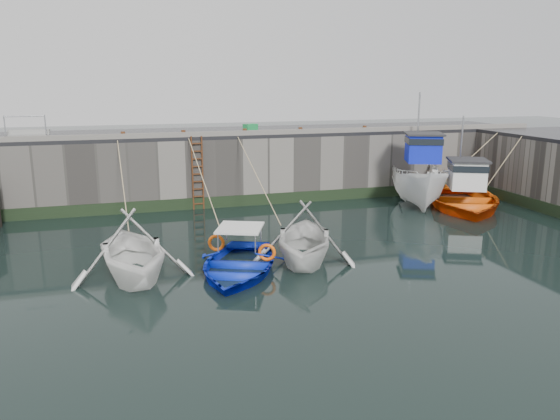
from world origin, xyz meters
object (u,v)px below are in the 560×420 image
object	(u,v)px
boat_far_white	(419,182)
fish_crate	(250,127)
boat_near_blue	(238,271)
boat_near_blacktrim	(304,260)
boat_far_orange	(463,198)
bollard_e	(365,129)
bollard_c	(245,132)
bollard_b	(183,133)
ladder	(198,173)
bollard_a	(123,135)
boat_near_white	(133,277)
bollard_d	(300,130)

from	to	relation	value
boat_far_white	fish_crate	distance (m)	8.38
boat_near_blue	boat_far_white	size ratio (longest dim) A/B	0.68
boat_near_blacktrim	boat_far_orange	xyz separation A→B (m)	(9.19, 5.00, 0.42)
boat_far_white	bollard_e	distance (m)	3.57
boat_near_blue	boat_near_blacktrim	world-z (taller)	boat_near_blacktrim
boat_far_orange	bollard_c	size ratio (longest dim) A/B	27.23
boat_far_white	bollard_b	size ratio (longest dim) A/B	23.13
ladder	bollard_a	distance (m)	3.47
fish_crate	bollard_a	xyz separation A→B (m)	(-5.97, -2.14, -0.02)
boat_near_blue	bollard_b	bearing A→B (deg)	115.29
boat_near_blacktrim	ladder	bearing A→B (deg)	125.78
boat_near_white	fish_crate	xyz separation A→B (m)	(6.03, 10.46, 3.32)
boat_near_blue	boat_far_orange	world-z (taller)	boat_far_orange
ladder	boat_near_blue	bearing A→B (deg)	-90.48
boat_near_white	fish_crate	distance (m)	12.52
boat_far_white	bollard_c	xyz separation A→B (m)	(-7.70, 1.96, 2.30)
boat_near_blacktrim	bollard_b	bearing A→B (deg)	128.38
bollard_a	boat_near_white	bearing A→B (deg)	-90.45
boat_near_white	fish_crate	world-z (taller)	fish_crate
ladder	boat_near_blacktrim	bearing A→B (deg)	-75.08
bollard_e	boat_near_white	bearing A→B (deg)	-143.06
bollard_c	bollard_d	world-z (taller)	same
boat_near_white	bollard_c	xyz separation A→B (m)	(5.26, 8.32, 3.30)
boat_near_white	boat_near_blue	world-z (taller)	boat_near_white
ladder	boat_near_blue	xyz separation A→B (m)	(-0.07, -8.37, -1.59)
ladder	bollard_d	xyz separation A→B (m)	(4.80, 0.34, 1.71)
boat_near_blacktrim	bollard_e	xyz separation A→B (m)	(5.87, 8.33, 3.30)
boat_far_white	boat_near_blue	bearing A→B (deg)	-123.92
bollard_a	fish_crate	bearing A→B (deg)	19.71
bollard_a	bollard_b	bearing A→B (deg)	0.00
boat_near_white	bollard_d	distance (m)	11.91
ladder	bollard_e	xyz separation A→B (m)	(8.00, 0.34, 1.71)
boat_near_blacktrim	boat_far_white	xyz separation A→B (m)	(7.77, 6.36, 1.00)
bollard_c	boat_near_blacktrim	bearing A→B (deg)	-90.49
bollard_b	boat_far_white	bearing A→B (deg)	-10.69
bollard_b	bollard_d	world-z (taller)	same
boat_near_white	bollard_e	size ratio (longest dim) A/B	15.43
ladder	bollard_a	size ratio (longest dim) A/B	11.43
boat_far_orange	fish_crate	bearing A→B (deg)	171.42
boat_near_blacktrim	boat_far_orange	size ratio (longest dim) A/B	0.54
bollard_a	bollard_c	bearing A→B (deg)	0.00
bollard_c	ladder	bearing A→B (deg)	-171.33
boat_far_white	fish_crate	bearing A→B (deg)	171.40
boat_near_blacktrim	bollard_e	distance (m)	10.71
bollard_c	boat_far_orange	bearing A→B (deg)	-20.04
boat_near_white	bollard_a	bearing A→B (deg)	82.75
bollard_b	bollard_c	world-z (taller)	same
boat_near_blue	boat_far_white	bearing A→B (deg)	56.53
boat_far_orange	bollard_c	xyz separation A→B (m)	(-9.12, 3.33, 2.88)
boat_near_white	bollard_e	world-z (taller)	bollard_e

